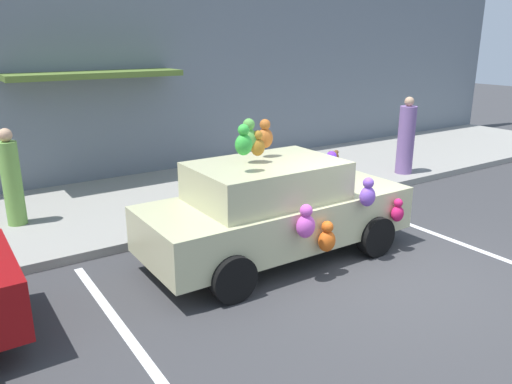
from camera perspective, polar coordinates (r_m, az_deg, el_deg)
ground_plane at (r=7.58m, az=15.62°, el=-9.28°), size 60.00×60.00×0.00m
sidewalk at (r=11.19m, az=-3.84°, el=0.38°), size 24.00×4.00×0.15m
storefront_building at (r=12.62m, az=-9.28°, el=16.47°), size 24.00×1.25×6.40m
parking_stripe_front at (r=9.49m, az=18.50°, el=-4.07°), size 0.12×3.60×0.01m
parking_stripe_rear at (r=6.44m, az=-15.37°, el=-14.21°), size 0.12×3.60×0.01m
plush_covered_car at (r=7.65m, az=2.24°, el=-1.87°), size 4.20×1.98×2.20m
teddy_bear_on_sidewalk at (r=11.63m, az=8.71°, el=2.89°), size 0.37×0.30×0.70m
pedestrian_near_shopfront at (r=12.54m, az=16.68°, el=5.84°), size 0.39×0.39×1.83m
pedestrian_walking_past at (r=9.58m, az=-26.00°, el=1.20°), size 0.32×0.32×1.70m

